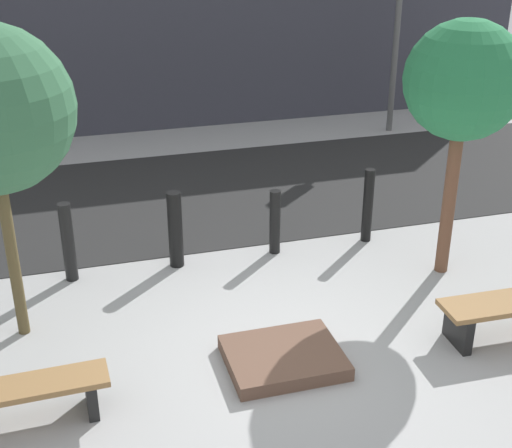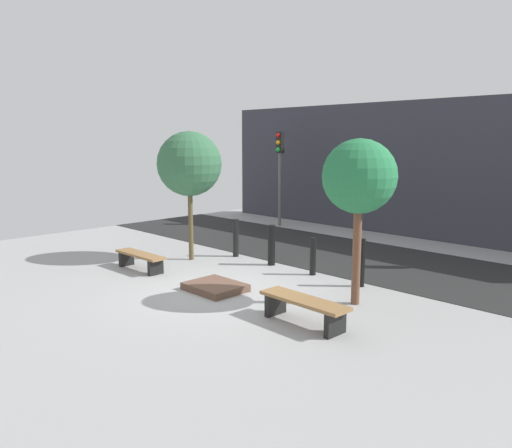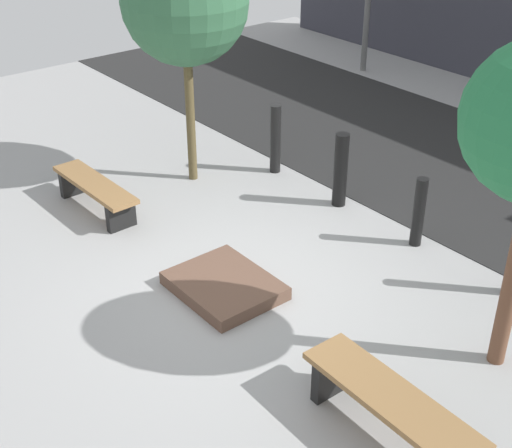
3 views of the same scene
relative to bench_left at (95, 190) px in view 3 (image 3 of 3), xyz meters
The scene contains 9 objects.
ground_plane 2.65m from the bench_left, ahead, with size 18.00×18.00×0.00m, color #9A9A9A.
road_strip 5.62m from the bench_left, 62.20° to the left, with size 18.00×4.08×0.01m, color #242424.
bench_left is the anchor object (origin of this frame).
bench_right 5.23m from the bench_left, ahead, with size 1.74×0.52×0.47m.
planter_bed 2.63m from the bench_left, ahead, with size 1.19×0.97×0.15m, color brown.
tree_behind_left_bench 2.75m from the bench_left, 90.00° to the left, with size 1.70×1.70×3.42m.
bollard_far_left 2.74m from the bench_left, 77.69° to the left, with size 0.16×0.16×1.05m, color black.
bollard_left 3.31m from the bench_left, 54.02° to the left, with size 0.19×0.19×1.04m, color black.
bollard_center 4.24m from the bench_left, 39.03° to the left, with size 0.15×0.15×0.91m, color black.
Camera 3 is at (5.35, -3.95, 4.65)m, focal length 50.00 mm.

